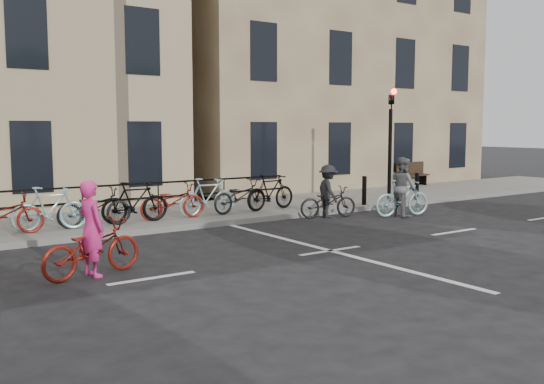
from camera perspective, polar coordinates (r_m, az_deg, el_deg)
ground at (r=12.78m, az=5.51°, el=-5.55°), size 120.00×120.00×0.00m
sidewalk at (r=16.25m, az=-19.80°, el=-3.10°), size 46.00×4.00×0.15m
building_east at (r=28.51m, az=2.38°, el=13.35°), size 14.00×10.00×12.00m
traffic_light at (r=19.93m, az=11.10°, el=5.67°), size 0.18×0.30×3.90m
bollard_east at (r=19.12m, az=8.68°, el=0.14°), size 0.14×0.14×0.90m
bollard_west at (r=20.84m, az=13.46°, el=0.53°), size 0.14×0.14×0.90m
bench at (r=25.83m, az=13.00°, el=1.77°), size 1.60×0.41×0.97m
parked_bikes at (r=15.61m, az=-14.75°, el=-1.18°), size 11.45×1.23×1.05m
cyclist_pink at (r=10.97m, az=-16.59°, el=-4.65°), size 1.98×1.05×1.67m
cyclist_grey at (r=17.88m, az=12.19°, el=-0.04°), size 1.85×0.96×1.72m
cyclist_dark at (r=17.34m, az=5.29°, el=-0.45°), size 1.80×1.09×1.51m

